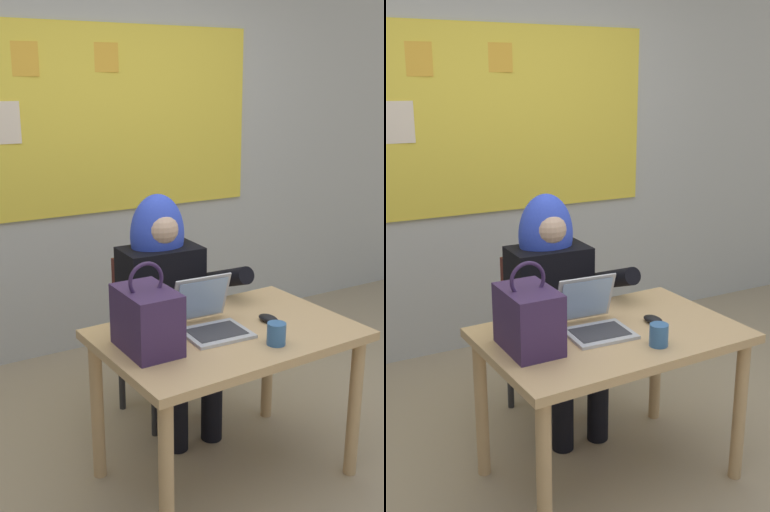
# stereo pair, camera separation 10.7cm
# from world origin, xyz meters

# --- Properties ---
(ground_plane) EXTENTS (24.00, 24.00, 0.00)m
(ground_plane) POSITION_xyz_m (0.00, 0.00, 0.00)
(ground_plane) COLOR tan
(wall_back_bulletin) EXTENTS (6.72, 1.94, 2.83)m
(wall_back_bulletin) POSITION_xyz_m (-0.00, 1.89, 1.43)
(wall_back_bulletin) COLOR #B2B2AD
(wall_back_bulletin) RESTS_ON ground
(desk_main) EXTENTS (1.15, 0.79, 0.73)m
(desk_main) POSITION_xyz_m (-0.04, 0.13, 0.63)
(desk_main) COLOR tan
(desk_main) RESTS_ON ground
(chair_at_desk) EXTENTS (0.46, 0.46, 0.89)m
(chair_at_desk) POSITION_xyz_m (-0.03, 0.87, 0.49)
(chair_at_desk) COLOR #4C1E19
(chair_at_desk) RESTS_ON ground
(person_costumed) EXTENTS (0.60, 0.62, 1.24)m
(person_costumed) POSITION_xyz_m (-0.03, 0.74, 0.72)
(person_costumed) COLOR black
(person_costumed) RESTS_ON ground
(laptop) EXTENTS (0.29, 0.32, 0.23)m
(laptop) POSITION_xyz_m (-0.11, 0.18, 0.79)
(laptop) COLOR #B7B7BC
(laptop) RESTS_ON desk_main
(computer_mouse) EXTENTS (0.08, 0.11, 0.03)m
(computer_mouse) POSITION_xyz_m (0.18, 0.13, 0.75)
(computer_mouse) COLOR black
(computer_mouse) RESTS_ON desk_main
(handbag) EXTENTS (0.20, 0.30, 0.38)m
(handbag) POSITION_xyz_m (-0.44, 0.14, 0.87)
(handbag) COLOR #38234C
(handbag) RESTS_ON desk_main
(coffee_mug) EXTENTS (0.08, 0.08, 0.09)m
(coffee_mug) POSITION_xyz_m (0.05, -0.09, 0.78)
(coffee_mug) COLOR #336099
(coffee_mug) RESTS_ON desk_main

